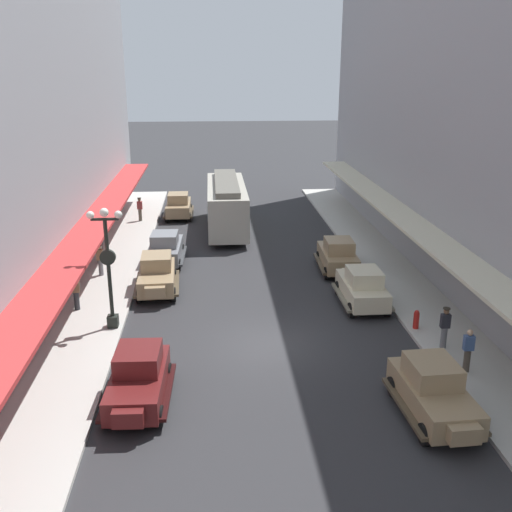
{
  "coord_description": "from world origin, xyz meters",
  "views": [
    {
      "loc": [
        -2.11,
        -21.27,
        10.7
      ],
      "look_at": [
        0.0,
        6.0,
        1.8
      ],
      "focal_mm": 41.14,
      "sensor_mm": 36.0,
      "label": 1
    }
  ],
  "objects_px": {
    "parked_car_3": "(157,273)",
    "parked_car_5": "(338,254)",
    "parked_car_6": "(165,247)",
    "pedestrian_4": "(100,260)",
    "parked_car_0": "(433,390)",
    "pedestrian_2": "(468,350)",
    "fire_hydrant": "(416,319)",
    "pedestrian_1": "(140,209)",
    "pedestrian_3": "(98,248)",
    "pedestrian_5": "(445,327)",
    "parked_car_2": "(138,377)",
    "parked_car_4": "(179,205)",
    "lamp_post_with_clock": "(108,263)",
    "parked_car_1": "(362,286)",
    "streetcar": "(227,203)",
    "pedestrian_0": "(76,292)"
  },
  "relations": [
    {
      "from": "parked_car_0",
      "to": "parked_car_3",
      "type": "relative_size",
      "value": 1.0
    },
    {
      "from": "parked_car_6",
      "to": "pedestrian_4",
      "type": "relative_size",
      "value": 2.57
    },
    {
      "from": "parked_car_1",
      "to": "pedestrian_4",
      "type": "relative_size",
      "value": 2.55
    },
    {
      "from": "parked_car_5",
      "to": "pedestrian_4",
      "type": "xyz_separation_m",
      "value": [
        -12.68,
        -0.13,
        0.07
      ]
    },
    {
      "from": "parked_car_6",
      "to": "lamp_post_with_clock",
      "type": "xyz_separation_m",
      "value": [
        -1.63,
        -8.7,
        2.04
      ]
    },
    {
      "from": "pedestrian_2",
      "to": "parked_car_1",
      "type": "bearing_deg",
      "value": 107.82
    },
    {
      "from": "parked_car_4",
      "to": "lamp_post_with_clock",
      "type": "relative_size",
      "value": 0.83
    },
    {
      "from": "lamp_post_with_clock",
      "to": "parked_car_2",
      "type": "bearing_deg",
      "value": -73.21
    },
    {
      "from": "parked_car_4",
      "to": "parked_car_6",
      "type": "distance_m",
      "value": 10.61
    },
    {
      "from": "parked_car_3",
      "to": "lamp_post_with_clock",
      "type": "relative_size",
      "value": 0.84
    },
    {
      "from": "parked_car_0",
      "to": "parked_car_4",
      "type": "relative_size",
      "value": 1.01
    },
    {
      "from": "parked_car_0",
      "to": "fire_hydrant",
      "type": "height_order",
      "value": "parked_car_0"
    },
    {
      "from": "pedestrian_2",
      "to": "pedestrian_4",
      "type": "bearing_deg",
      "value": 142.64
    },
    {
      "from": "streetcar",
      "to": "lamp_post_with_clock",
      "type": "relative_size",
      "value": 1.86
    },
    {
      "from": "fire_hydrant",
      "to": "pedestrian_0",
      "type": "distance_m",
      "value": 14.99
    },
    {
      "from": "parked_car_5",
      "to": "fire_hydrant",
      "type": "xyz_separation_m",
      "value": [
        1.69,
        -7.85,
        -0.38
      ]
    },
    {
      "from": "lamp_post_with_clock",
      "to": "fire_hydrant",
      "type": "relative_size",
      "value": 6.29
    },
    {
      "from": "parked_car_3",
      "to": "pedestrian_4",
      "type": "distance_m",
      "value": 3.82
    },
    {
      "from": "fire_hydrant",
      "to": "parked_car_5",
      "type": "bearing_deg",
      "value": 102.11
    },
    {
      "from": "parked_car_0",
      "to": "pedestrian_3",
      "type": "bearing_deg",
      "value": 129.58
    },
    {
      "from": "pedestrian_4",
      "to": "parked_car_2",
      "type": "bearing_deg",
      "value": -74.76
    },
    {
      "from": "parked_car_5",
      "to": "pedestrian_4",
      "type": "bearing_deg",
      "value": -179.39
    },
    {
      "from": "fire_hydrant",
      "to": "pedestrian_2",
      "type": "distance_m",
      "value": 3.77
    },
    {
      "from": "pedestrian_2",
      "to": "parked_car_4",
      "type": "bearing_deg",
      "value": 115.43
    },
    {
      "from": "parked_car_3",
      "to": "parked_car_5",
      "type": "bearing_deg",
      "value": 13.69
    },
    {
      "from": "parked_car_0",
      "to": "parked_car_6",
      "type": "height_order",
      "value": "same"
    },
    {
      "from": "parked_car_0",
      "to": "pedestrian_2",
      "type": "bearing_deg",
      "value": 48.44
    },
    {
      "from": "pedestrian_5",
      "to": "parked_car_2",
      "type": "bearing_deg",
      "value": -166.16
    },
    {
      "from": "parked_car_2",
      "to": "fire_hydrant",
      "type": "bearing_deg",
      "value": 22.81
    },
    {
      "from": "parked_car_3",
      "to": "pedestrian_5",
      "type": "distance_m",
      "value": 13.82
    },
    {
      "from": "parked_car_1",
      "to": "pedestrian_4",
      "type": "height_order",
      "value": "parked_car_1"
    },
    {
      "from": "parked_car_5",
      "to": "pedestrian_2",
      "type": "distance_m",
      "value": 11.77
    },
    {
      "from": "parked_car_2",
      "to": "parked_car_4",
      "type": "distance_m",
      "value": 25.09
    },
    {
      "from": "lamp_post_with_clock",
      "to": "parked_car_4",
      "type": "bearing_deg",
      "value": 84.52
    },
    {
      "from": "parked_car_4",
      "to": "pedestrian_0",
      "type": "xyz_separation_m",
      "value": [
        -3.76,
        -17.33,
        0.05
      ]
    },
    {
      "from": "parked_car_2",
      "to": "parked_car_5",
      "type": "relative_size",
      "value": 1.0
    },
    {
      "from": "parked_car_4",
      "to": "lamp_post_with_clock",
      "type": "xyz_separation_m",
      "value": [
        -1.85,
        -19.31,
        2.04
      ]
    },
    {
      "from": "parked_car_6",
      "to": "fire_hydrant",
      "type": "distance_m",
      "value": 14.87
    },
    {
      "from": "parked_car_4",
      "to": "pedestrian_2",
      "type": "bearing_deg",
      "value": -64.57
    },
    {
      "from": "pedestrian_4",
      "to": "pedestrian_5",
      "type": "xyz_separation_m",
      "value": [
        14.84,
        -9.52,
        0.0
      ]
    },
    {
      "from": "parked_car_0",
      "to": "parked_car_5",
      "type": "relative_size",
      "value": 1.0
    },
    {
      "from": "parked_car_5",
      "to": "parked_car_6",
      "type": "distance_m",
      "value": 9.65
    },
    {
      "from": "parked_car_0",
      "to": "pedestrian_3",
      "type": "relative_size",
      "value": 2.63
    },
    {
      "from": "parked_car_3",
      "to": "pedestrian_4",
      "type": "bearing_deg",
      "value": 144.93
    },
    {
      "from": "pedestrian_3",
      "to": "pedestrian_5",
      "type": "distance_m",
      "value": 19.25
    },
    {
      "from": "pedestrian_1",
      "to": "pedestrian_3",
      "type": "distance_m",
      "value": 9.35
    },
    {
      "from": "fire_hydrant",
      "to": "pedestrian_2",
      "type": "xyz_separation_m",
      "value": [
        0.59,
        -3.7,
        0.43
      ]
    },
    {
      "from": "parked_car_5",
      "to": "parked_car_3",
      "type": "bearing_deg",
      "value": -166.31
    },
    {
      "from": "parked_car_6",
      "to": "parked_car_3",
      "type": "bearing_deg",
      "value": -91.6
    },
    {
      "from": "parked_car_3",
      "to": "parked_car_5",
      "type": "relative_size",
      "value": 1.0
    }
  ]
}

